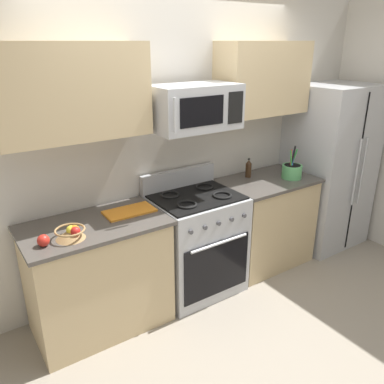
# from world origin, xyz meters

# --- Properties ---
(ground_plane) EXTENTS (16.00, 16.00, 0.00)m
(ground_plane) POSITION_xyz_m (0.00, 0.00, 0.00)
(ground_plane) COLOR gray
(wall_back) EXTENTS (8.00, 0.10, 2.60)m
(wall_back) POSITION_xyz_m (0.00, 1.05, 1.30)
(wall_back) COLOR beige
(wall_back) RESTS_ON ground
(counter_left) EXTENTS (1.07, 0.63, 0.91)m
(counter_left) POSITION_xyz_m (-0.93, 0.66, 0.46)
(counter_left) COLOR tan
(counter_left) RESTS_ON ground
(range_oven) EXTENTS (0.76, 0.67, 1.09)m
(range_oven) POSITION_xyz_m (-0.00, 0.67, 0.47)
(range_oven) COLOR #B2B5BA
(range_oven) RESTS_ON ground
(counter_right) EXTENTS (0.94, 0.63, 0.91)m
(counter_right) POSITION_xyz_m (0.86, 0.66, 0.46)
(counter_right) COLOR tan
(counter_right) RESTS_ON ground
(refrigerator) EXTENTS (0.82, 0.74, 1.77)m
(refrigerator) POSITION_xyz_m (1.76, 0.65, 0.88)
(refrigerator) COLOR #B2B5BA
(refrigerator) RESTS_ON ground
(microwave) EXTENTS (0.72, 0.44, 0.36)m
(microwave) POSITION_xyz_m (-0.00, 0.69, 1.68)
(microwave) COLOR #B2B5BA
(upper_cabinets_left) EXTENTS (1.06, 0.34, 0.66)m
(upper_cabinets_left) POSITION_xyz_m (-0.93, 0.83, 1.85)
(upper_cabinets_left) COLOR tan
(upper_cabinets_right) EXTENTS (0.93, 0.34, 0.66)m
(upper_cabinets_right) POSITION_xyz_m (0.86, 0.83, 1.85)
(upper_cabinets_right) COLOR tan
(utensil_crock) EXTENTS (0.19, 0.19, 0.32)m
(utensil_crock) POSITION_xyz_m (1.08, 0.57, 0.98)
(utensil_crock) COLOR #59AD66
(utensil_crock) RESTS_ON counter_right
(fruit_basket) EXTENTS (0.21, 0.21, 0.09)m
(fruit_basket) POSITION_xyz_m (-1.14, 0.52, 0.95)
(fruit_basket) COLOR #9E7A4C
(fruit_basket) RESTS_ON counter_left
(apple_loose) EXTENTS (0.08, 0.08, 0.08)m
(apple_loose) POSITION_xyz_m (-1.32, 0.52, 0.95)
(apple_loose) COLOR red
(apple_loose) RESTS_ON counter_left
(cutting_board) EXTENTS (0.40, 0.22, 0.02)m
(cutting_board) POSITION_xyz_m (-0.61, 0.70, 0.92)
(cutting_board) COLOR orange
(cutting_board) RESTS_ON counter_left
(bottle_soy) EXTENTS (0.06, 0.06, 0.19)m
(bottle_soy) POSITION_xyz_m (0.75, 0.83, 1.00)
(bottle_soy) COLOR #382314
(bottle_soy) RESTS_ON counter_right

